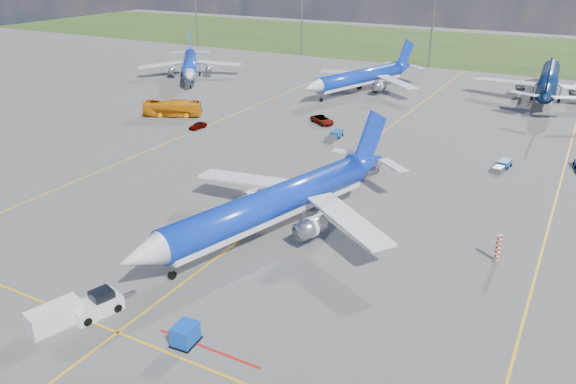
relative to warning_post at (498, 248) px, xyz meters
The scene contains 18 objects.
ground 27.24m from the warning_post, 162.90° to the right, with size 400.00×400.00×0.00m, color #565653.
grass_strip 144.37m from the warning_post, 100.38° to the left, with size 400.00×80.00×0.01m, color #2D4719.
taxiway_lines 32.52m from the warning_post, 142.66° to the left, with size 60.25×160.00×0.02m.
floodlight_masts 103.84m from the warning_post, 98.91° to the left, with size 202.20×0.50×22.70m.
warning_post is the anchor object (origin of this frame).
bg_jet_nw 103.33m from the warning_post, 145.57° to the left, with size 28.40×37.27×9.76m, color #0D2FB8, non-canonical shape.
bg_jet_nnw 76.38m from the warning_post, 122.69° to the left, with size 29.27×38.42×10.06m, color #0D2FB8, non-canonical shape.
bg_jet_n 79.27m from the warning_post, 92.38° to the left, with size 33.02×43.34×11.35m, color #071A3E, non-canonical shape.
main_airliner 24.39m from the warning_post, 165.98° to the right, with size 31.41×41.23×10.80m, color #0D2FB8, non-canonical shape.
pushback_tug 39.82m from the warning_post, 137.93° to the right, with size 3.37×6.13×2.04m.
uld_container 33.07m from the warning_post, 127.40° to the right, with size 1.68×2.10×1.68m, color #0D45BA.
service_van 43.25m from the warning_post, 136.35° to the right, with size 1.97×4.49×1.97m, color silver.
apron_bus 71.43m from the warning_post, 157.16° to the left, with size 2.64×11.27×3.14m, color orange.
service_car_a 60.90m from the warning_post, 157.59° to the left, with size 1.49×3.69×1.26m, color #999999.
service_car_b 53.05m from the warning_post, 135.57° to the left, with size 2.50×5.42×1.51m, color #999999.
service_car_c 26.70m from the warning_post, 141.58° to the left, with size 1.83×4.49×1.30m, color #999999.
baggage_tug_w 28.63m from the warning_post, 98.29° to the left, with size 2.11×5.17×1.13m.
baggage_tug_c 43.68m from the warning_post, 137.11° to the left, with size 1.82×5.46×1.20m.
Camera 1 is at (31.45, -47.25, 29.74)m, focal length 35.00 mm.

